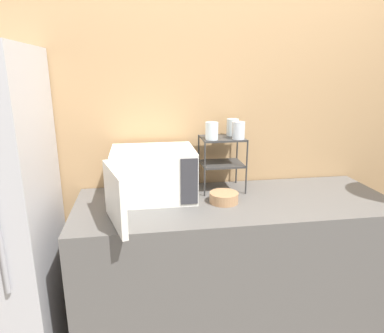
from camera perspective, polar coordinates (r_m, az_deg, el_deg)
The scene contains 8 objects.
wall_back at distance 2.33m, azimuth 4.95°, elevation 6.39°, with size 8.00×0.06×2.60m.
counter at distance 2.28m, azimuth 6.83°, elevation -16.54°, with size 1.89×0.70×0.93m.
microwave at distance 2.04m, azimuth -6.73°, elevation -1.37°, with size 0.52×0.74×0.30m.
dish_rack at distance 2.18m, azimuth 5.02°, elevation 2.38°, with size 0.27×0.23×0.34m.
glass_front_left at distance 2.07m, azimuth 3.31°, elevation 5.95°, with size 0.08×0.08×0.11m.
glass_back_right at distance 2.22m, azimuth 6.78°, elevation 6.54°, with size 0.08×0.08×0.11m.
glass_front_right at distance 2.11m, azimuth 7.74°, elevation 5.99°, with size 0.08×0.08×0.11m.
bowl at distance 2.02m, azimuth 5.34°, elevation -5.20°, with size 0.17×0.17×0.06m.
Camera 1 is at (-0.55, -1.50, 1.68)m, focal length 32.00 mm.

